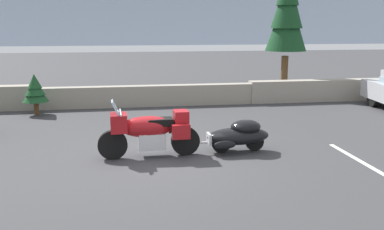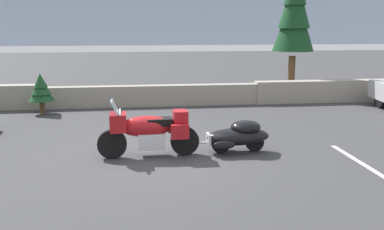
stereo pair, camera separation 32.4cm
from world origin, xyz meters
The scene contains 8 objects.
ground_plane centered at (0.00, 0.00, 0.00)m, with size 80.00×80.00×0.00m, color #38383A.
stone_guard_wall centered at (-0.09, 6.28, 0.42)m, with size 24.00×0.57×0.87m.
distant_ridgeline centered at (0.00, 96.28, 8.00)m, with size 240.00×80.00×16.00m, color #99A8BF.
touring_motorcycle centered at (-0.26, 0.02, 0.62)m, with size 2.31×0.79×1.33m.
car_shaped_trailer centered at (1.85, 0.09, 0.41)m, with size 2.21×0.80×0.76m.
pine_tree_tall centered at (6.13, 8.24, 3.59)m, with size 1.74×1.74×5.74m.
pine_sapling_near centered at (-3.72, 5.29, 0.86)m, with size 0.84×0.84×1.38m.
parking_stripe_marker centered at (4.32, -1.50, 0.00)m, with size 0.12×3.60×0.01m, color silver.
Camera 1 is at (-0.78, -9.22, 2.93)m, focal length 39.41 mm.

